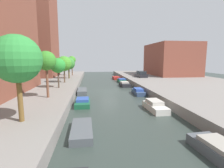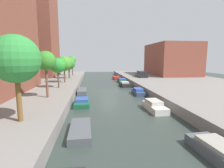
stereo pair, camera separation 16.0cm
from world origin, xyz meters
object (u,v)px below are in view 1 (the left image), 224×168
at_px(apartment_tower_far, 32,31).
at_px(moored_boat_left_3, 82,91).
at_px(moored_boat_right_4, 122,81).
at_px(moored_boat_right_5, 116,78).
at_px(street_tree_3, 64,64).
at_px(moored_boat_left_2, 83,102).
at_px(street_tree_0, 17,59).
at_px(parked_car, 141,74).
at_px(low_block_right, 170,59).
at_px(moored_boat_right_3, 125,84).
at_px(street_tree_5, 72,60).
at_px(moored_boat_left_1, 82,130).
at_px(moored_boat_right_1, 155,106).
at_px(moored_boat_right_0, 223,152).
at_px(moored_boat_right_2, 138,92).
at_px(street_tree_2, 58,66).
at_px(street_tree_1, 46,61).
at_px(street_tree_4, 69,64).

distance_m(apartment_tower_far, moored_boat_left_3, 23.31).
xyz_separation_m(moored_boat_right_4, moored_boat_right_5, (-0.39, 5.87, -0.03)).
xyz_separation_m(street_tree_3, moored_boat_left_2, (3.68, -12.20, -3.97)).
height_order(street_tree_3, moored_boat_left_3, street_tree_3).
relative_size(street_tree_0, moored_boat_left_3, 1.45).
bearing_deg(moored_boat_left_3, street_tree_3, 122.31).
bearing_deg(apartment_tower_far, parked_car, -10.03).
xyz_separation_m(low_block_right, moored_boat_right_3, (-14.54, -11.69, -4.63)).
bearing_deg(street_tree_0, street_tree_5, 90.00).
bearing_deg(street_tree_0, moored_boat_left_1, -3.63).
xyz_separation_m(street_tree_3, moored_boat_right_1, (11.01, -14.94, -3.88)).
bearing_deg(moored_boat_right_0, moored_boat_right_1, 92.17).
height_order(moored_boat_right_2, moored_boat_right_3, moored_boat_right_3).
bearing_deg(street_tree_0, parked_car, 58.63).
xyz_separation_m(apartment_tower_far, moored_boat_left_3, (11.82, -16.74, -11.12)).
distance_m(street_tree_0, moored_boat_right_5, 33.71).
bearing_deg(moored_boat_right_5, moored_boat_right_1, -90.16).
bearing_deg(parked_car, moored_boat_left_1, -114.53).
distance_m(street_tree_0, street_tree_2, 13.64).
xyz_separation_m(street_tree_2, parked_car, (16.15, 12.89, -2.59)).
height_order(street_tree_1, street_tree_3, street_tree_1).
distance_m(low_block_right, street_tree_0, 40.38).
height_order(moored_boat_right_2, moored_boat_right_5, moored_boat_right_2).
bearing_deg(street_tree_4, apartment_tower_far, 149.58).
relative_size(parked_car, moored_boat_right_3, 1.37).
distance_m(street_tree_1, moored_boat_left_2, 5.85).
bearing_deg(apartment_tower_far, street_tree_4, -30.42).
distance_m(street_tree_5, parked_car, 17.57).
distance_m(apartment_tower_far, street_tree_4, 12.25).
distance_m(apartment_tower_far, moored_boat_left_2, 28.88).
xyz_separation_m(street_tree_3, street_tree_4, (0.00, 6.52, -0.13)).
relative_size(street_tree_5, moored_boat_right_5, 1.34).
height_order(moored_boat_left_2, moored_boat_right_2, moored_boat_right_2).
bearing_deg(moored_boat_right_1, street_tree_4, 117.17).
height_order(street_tree_0, moored_boat_right_4, street_tree_0).
bearing_deg(street_tree_1, moored_boat_right_5, 65.43).
relative_size(parked_car, moored_boat_right_2, 1.21).
distance_m(low_block_right, moored_boat_right_4, 15.84).
relative_size(street_tree_2, moored_boat_right_5, 1.18).
xyz_separation_m(street_tree_2, moored_boat_left_1, (3.95, -13.86, -3.93)).
height_order(street_tree_5, moored_boat_right_0, street_tree_5).
distance_m(moored_boat_left_1, moored_boat_right_3, 21.08).
bearing_deg(street_tree_5, moored_boat_right_4, -31.30).
bearing_deg(moored_boat_left_1, street_tree_2, 105.90).
height_order(moored_boat_left_2, moored_boat_right_1, moored_boat_right_1).
height_order(moored_boat_left_2, moored_boat_right_5, moored_boat_left_2).
relative_size(parked_car, moored_boat_right_5, 1.23).
bearing_deg(moored_boat_right_5, street_tree_4, -153.15).
height_order(street_tree_0, street_tree_2, street_tree_0).
relative_size(street_tree_3, moored_boat_left_2, 1.45).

